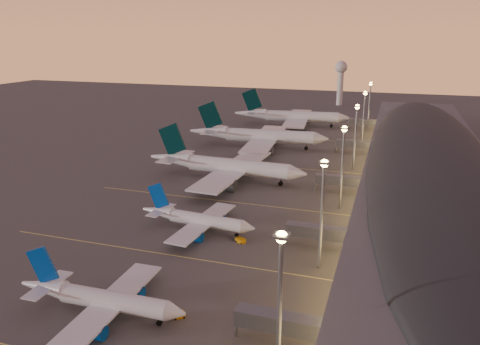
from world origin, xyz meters
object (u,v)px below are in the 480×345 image
airliner_wide_mid (258,136)px  radar_tower (341,75)px  airliner_wide_near (225,166)px  baggage_tug_c (239,240)px  baggage_tug_b (177,316)px  airliner_wide_far (291,116)px  airliner_narrow_north (197,219)px  airliner_narrow_south (100,299)px

airliner_wide_mid → radar_tower: (20.58, 150.14, 16.39)m
airliner_wide_near → airliner_wide_mid: bearing=95.8°
radar_tower → baggage_tug_c: size_ratio=8.07×
airliner_wide_near → radar_tower: 204.24m
baggage_tug_c → baggage_tug_b: bearing=-67.2°
airliner_wide_near → baggage_tug_c: (22.00, -49.80, -4.59)m
airliner_wide_far → baggage_tug_c: (20.95, -159.94, -5.00)m
baggage_tug_c → radar_tower: bearing=114.8°
radar_tower → airliner_wide_mid: bearing=-97.8°
airliner_wide_near → airliner_wide_mid: airliner_wide_mid is taller
baggage_tug_b → airliner_narrow_north: bearing=71.8°
airliner_wide_far → baggage_tug_b: 196.86m
airliner_narrow_south → airliner_wide_near: size_ratio=0.57×
airliner_wide_mid → radar_tower: radar_tower is taller
airliner_wide_mid → airliner_wide_near: bearing=-91.7°
baggage_tug_b → baggage_tug_c: bearing=52.8°
airliner_wide_mid → baggage_tug_b: 140.40m
airliner_narrow_north → airliner_wide_mid: 99.57m
radar_tower → airliner_wide_far: bearing=-100.3°
airliner_wide_mid → baggage_tug_b: bearing=-84.8°
airliner_narrow_south → airliner_wide_far: (-5.94, 199.17, 2.23)m
radar_tower → baggage_tug_c: radar_tower is taller
radar_tower → baggage_tug_b: bearing=-89.3°
airliner_narrow_south → airliner_wide_far: bearing=90.3°
airliner_narrow_south → radar_tower: (10.87, 291.80, 18.59)m
airliner_wide_mid → baggage_tug_c: airliner_wide_mid is taller
radar_tower → baggage_tug_c: (4.14, -252.57, -21.36)m
airliner_narrow_south → airliner_narrow_north: size_ratio=1.03×
airliner_wide_mid → baggage_tug_b: (24.03, -138.23, -5.02)m
airliner_narrow_north → baggage_tug_c: airliner_narrow_north is taller
airliner_narrow_north → radar_tower: radar_tower is taller
airliner_narrow_south → radar_tower: 292.59m
airliner_wide_mid → radar_tower: 152.42m
airliner_narrow_north → baggage_tug_b: bearing=-67.3°
radar_tower → baggage_tug_b: size_ratio=9.20×
airliner_narrow_south → airliner_wide_mid: airliner_wide_mid is taller
airliner_narrow_north → baggage_tug_c: bearing=-10.0°
airliner_wide_far → radar_tower: (16.81, 92.63, 16.36)m
airliner_narrow_south → baggage_tug_b: (14.33, 3.43, -2.82)m
airliner_wide_near → airliner_wide_far: bearing=92.3°
airliner_narrow_north → airliner_wide_near: size_ratio=0.55×
airliner_narrow_south → radar_tower: size_ratio=1.09×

